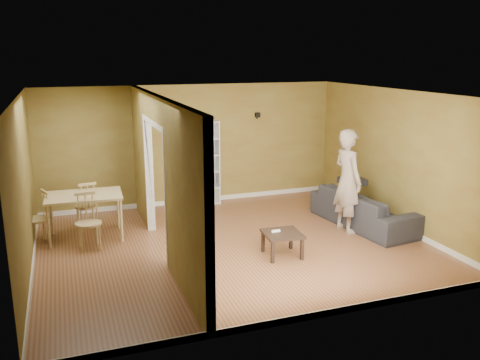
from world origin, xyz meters
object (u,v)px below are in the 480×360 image
dining_table (84,199)px  chair_far (87,205)px  person (348,172)px  bookshelf (200,163)px  sofa (364,203)px  chair_left (37,218)px  coffee_table (282,236)px  chair_near (88,222)px

dining_table → chair_far: (0.05, 0.55, -0.27)m
dining_table → person: bearing=-14.5°
bookshelf → sofa: bearing=-43.8°
person → dining_table: size_ratio=1.73×
sofa → chair_left: chair_left is taller
dining_table → chair_left: 0.85m
coffee_table → chair_near: bearing=155.1°
sofa → chair_near: chair_near is taller
sofa → coffee_table: 2.27m
chair_left → chair_far: bearing=101.4°
sofa → bookshelf: bookshelf is taller
chair_near → chair_far: (0.03, 1.10, -0.02)m
dining_table → chair_near: 0.60m
chair_left → chair_near: size_ratio=0.97×
sofa → coffee_table: size_ratio=3.89×
dining_table → chair_near: bearing=-87.8°
bookshelf → dining_table: bearing=-150.8°
bookshelf → dining_table: bookshelf is taller
chair_left → chair_far: chair_left is taller
sofa → chair_far: size_ratio=2.50×
coffee_table → chair_far: size_ratio=0.64×
coffee_table → bookshelf: bearing=98.1°
chair_left → chair_near: chair_near is taller
bookshelf → chair_near: bookshelf is taller
person → chair_left: size_ratio=2.42×
person → chair_near: person is taller
coffee_table → person: bearing=24.1°
sofa → chair_left: 5.98m
person → chair_far: (-4.55, 1.75, -0.66)m
sofa → chair_near: 5.08m
person → dining_table: (-4.61, 1.19, -0.39)m
person → dining_table: person is taller
person → bookshelf: 3.34m
bookshelf → coffee_table: bearing=-81.9°
dining_table → chair_far: size_ratio=1.40×
chair_far → chair_near: bearing=76.6°
sofa → chair_near: (-5.05, 0.51, 0.04)m
bookshelf → chair_far: 2.64m
chair_left → person: bearing=56.6°
person → dining_table: bearing=72.0°
sofa → dining_table: 5.19m
person → bookshelf: (-2.09, 2.60, -0.21)m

